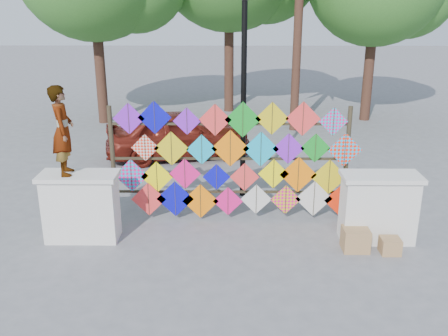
% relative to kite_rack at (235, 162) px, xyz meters
% --- Properties ---
extents(ground, '(80.00, 80.00, 0.00)m').
position_rel_kite_rack_xyz_m(ground, '(-0.11, -0.72, -1.20)').
color(ground, gray).
rests_on(ground, ground).
extents(parapet_left, '(1.40, 0.65, 1.28)m').
position_rel_kite_rack_xyz_m(parapet_left, '(-2.81, -0.92, -0.55)').
color(parapet_left, white).
rests_on(parapet_left, ground).
extents(parapet_right, '(1.40, 0.65, 1.28)m').
position_rel_kite_rack_xyz_m(parapet_right, '(2.59, -0.92, -0.55)').
color(parapet_right, white).
rests_on(parapet_right, ground).
extents(kite_rack, '(4.92, 0.24, 2.41)m').
position_rel_kite_rack_xyz_m(kite_rack, '(0.00, 0.00, 0.00)').
color(kite_rack, '#322A1B').
rests_on(kite_rack, ground).
extents(vendor_woman, '(0.49, 0.64, 1.58)m').
position_rel_kite_rack_xyz_m(vendor_woman, '(-3.00, -0.92, 0.87)').
color(vendor_woman, '#99999E').
rests_on(vendor_woman, parapet_left).
extents(sedan, '(4.23, 2.45, 1.35)m').
position_rel_kite_rack_xyz_m(sedan, '(-1.52, 4.11, -0.52)').
color(sedan, maroon).
rests_on(sedan, ground).
extents(lamppost, '(0.28, 0.28, 4.46)m').
position_rel_kite_rack_xyz_m(lamppost, '(0.19, 1.28, 1.49)').
color(lamppost, black).
rests_on(lamppost, ground).
extents(cardboard_box_near, '(0.46, 0.41, 0.41)m').
position_rel_kite_rack_xyz_m(cardboard_box_near, '(2.12, -1.31, -0.99)').
color(cardboard_box_near, '#9D6E4B').
rests_on(cardboard_box_near, ground).
extents(cardboard_box_far, '(0.34, 0.31, 0.28)m').
position_rel_kite_rack_xyz_m(cardboard_box_far, '(2.70, -1.44, -1.06)').
color(cardboard_box_far, '#9D6E4B').
rests_on(cardboard_box_far, ground).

